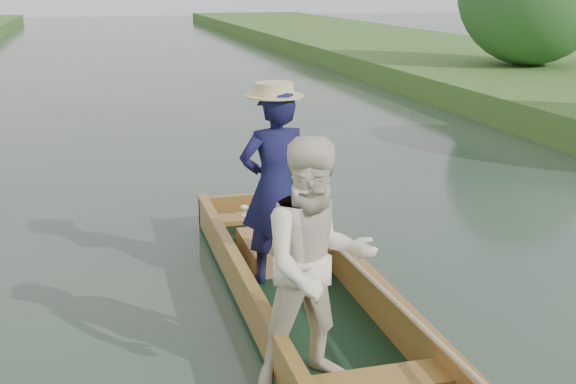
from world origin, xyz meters
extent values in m
plane|color=#283D30|center=(0.00, 0.00, 0.00)|extent=(120.00, 120.00, 0.00)
cylinder|color=#47331E|center=(9.80, 12.00, 1.08)|extent=(0.44, 0.44, 2.15)
sphere|color=#275421|center=(10.40, 12.30, 2.15)|extent=(2.20, 2.20, 2.20)
cube|color=black|center=(0.00, 0.00, 0.04)|extent=(1.10, 5.00, 0.08)
cube|color=olive|center=(-0.51, 0.00, 0.24)|extent=(0.08, 5.00, 0.32)
cube|color=olive|center=(0.51, 0.00, 0.24)|extent=(0.08, 5.00, 0.32)
cube|color=olive|center=(0.00, 2.46, 0.24)|extent=(1.10, 0.08, 0.32)
cube|color=olive|center=(-0.51, 0.00, 0.42)|extent=(0.10, 5.00, 0.04)
cube|color=olive|center=(0.51, 0.00, 0.42)|extent=(0.10, 5.00, 0.04)
cube|color=olive|center=(0.00, 1.90, 0.30)|extent=(0.94, 0.30, 0.05)
cube|color=olive|center=(0.00, -1.60, 0.30)|extent=(0.94, 0.30, 0.05)
imported|color=#13133B|center=(-0.10, 0.69, 0.98)|extent=(0.70, 0.50, 1.80)
cylinder|color=beige|center=(-0.10, 0.69, 1.84)|extent=(0.52, 0.52, 0.12)
imported|color=#ECE3C8|center=(-0.27, -1.12, 0.95)|extent=(0.87, 0.70, 1.74)
cube|color=#AB6437|center=(0.14, 1.16, 0.19)|extent=(0.85, 0.90, 0.22)
sphere|color=tan|center=(0.39, 1.06, 0.40)|extent=(0.18, 0.18, 0.18)
sphere|color=tan|center=(0.39, 1.05, 0.54)|extent=(0.14, 0.14, 0.14)
sphere|color=tan|center=(0.34, 1.05, 0.60)|extent=(0.05, 0.05, 0.05)
sphere|color=tan|center=(0.44, 1.05, 0.60)|extent=(0.05, 0.05, 0.05)
sphere|color=tan|center=(0.39, 0.99, 0.52)|extent=(0.05, 0.05, 0.05)
sphere|color=tan|center=(0.31, 1.04, 0.43)|extent=(0.06, 0.06, 0.06)
sphere|color=tan|center=(0.47, 1.04, 0.43)|extent=(0.06, 0.06, 0.06)
sphere|color=tan|center=(0.35, 1.03, 0.32)|extent=(0.07, 0.07, 0.07)
sphere|color=tan|center=(0.44, 1.03, 0.32)|extent=(0.07, 0.07, 0.07)
cylinder|color=silver|center=(-0.14, 1.90, 0.33)|extent=(0.07, 0.07, 0.01)
cylinder|color=silver|center=(-0.14, 1.90, 0.37)|extent=(0.01, 0.01, 0.08)
ellipsoid|color=silver|center=(-0.14, 1.90, 0.43)|extent=(0.09, 0.09, 0.05)
cylinder|color=tan|center=(0.43, -0.45, 0.46)|extent=(0.04, 4.45, 0.20)
camera|label=1|loc=(-1.62, -5.39, 2.75)|focal=45.00mm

